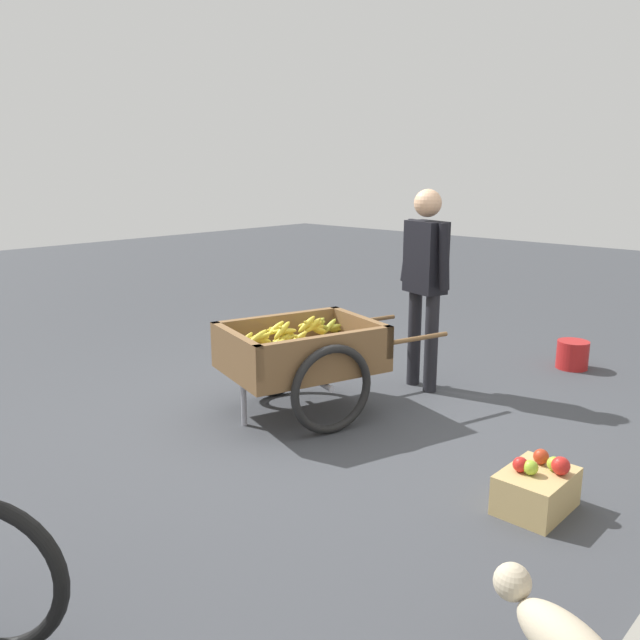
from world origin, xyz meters
TOP-DOWN VIEW (x-y plane):
  - ground_plane at (0.00, 0.00)m, footprint 24.00×24.00m
  - fruit_cart at (0.01, -0.31)m, footprint 1.80×1.20m
  - vendor_person at (-1.09, 0.03)m, footprint 0.29×0.55m
  - dog at (1.36, 2.24)m, footprint 0.33×0.64m
  - plastic_bucket at (-2.48, 0.74)m, footprint 0.28×0.28m
  - apple_crate at (0.16, 1.62)m, footprint 0.44×0.32m

SIDE VIEW (x-z plane):
  - ground_plane at x=0.00m, z-range 0.00..0.00m
  - apple_crate at x=0.16m, z-range -0.04..0.28m
  - plastic_bucket at x=-2.48m, z-range 0.00..0.26m
  - dog at x=1.36m, z-range 0.07..0.47m
  - fruit_cart at x=0.01m, z-range 0.08..0.80m
  - vendor_person at x=-1.09m, z-range 0.17..1.81m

